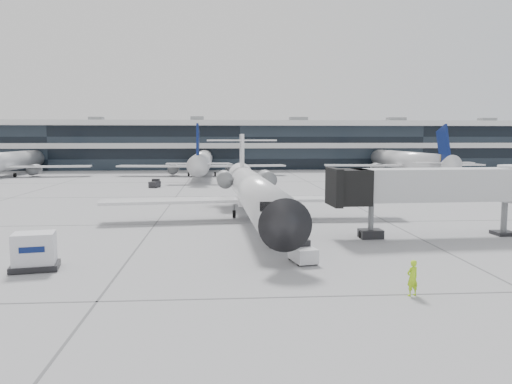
{
  "coord_description": "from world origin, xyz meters",
  "views": [
    {
      "loc": [
        -4.43,
        -42.04,
        7.29
      ],
      "look_at": [
        -1.38,
        0.84,
        2.6
      ],
      "focal_mm": 35.0,
      "sensor_mm": 36.0,
      "label": 1
    }
  ],
  "objects": [
    {
      "name": "cargo_uld",
      "position": [
        -14.74,
        -14.22,
        1.02
      ],
      "size": [
        2.8,
        2.29,
        2.04
      ],
      "rotation": [
        0.0,
        0.0,
        0.2
      ],
      "color": "black",
      "rests_on": "ground"
    },
    {
      "name": "ground",
      "position": [
        0.0,
        0.0,
        0.0
      ],
      "size": [
        220.0,
        220.0,
        0.0
      ],
      "primitive_type": "plane",
      "color": "gray",
      "rests_on": "ground"
    },
    {
      "name": "ramp_worker",
      "position": [
        4.37,
        -20.18,
        0.85
      ],
      "size": [
        0.72,
        0.6,
        1.7
      ],
      "primitive_type": "imported",
      "rotation": [
        0.0,
        0.0,
        3.51
      ],
      "color": "#AEED18",
      "rests_on": "ground"
    },
    {
      "name": "bg_jet_left",
      "position": [
        -45.0,
        55.0,
        0.0
      ],
      "size": [
        32.0,
        40.0,
        9.6
      ],
      "primitive_type": null,
      "color": "silver",
      "rests_on": "ground"
    },
    {
      "name": "terminal",
      "position": [
        0.0,
        82.0,
        5.0
      ],
      "size": [
        170.0,
        22.0,
        10.0
      ],
      "primitive_type": "cube",
      "color": "black",
      "rests_on": "ground"
    },
    {
      "name": "bg_jet_center",
      "position": [
        -8.0,
        55.0,
        0.0
      ],
      "size": [
        32.0,
        40.0,
        9.6
      ],
      "primitive_type": null,
      "color": "silver",
      "rests_on": "ground"
    },
    {
      "name": "baggage_tug",
      "position": [
        0.34,
        -13.58,
        0.57
      ],
      "size": [
        1.59,
        2.22,
        1.28
      ],
      "rotation": [
        0.0,
        0.0,
        0.21
      ],
      "color": "silver",
      "rests_on": "ground"
    },
    {
      "name": "regional_jet",
      "position": [
        -1.53,
        1.86,
        2.63
      ],
      "size": [
        26.78,
        33.36,
        7.71
      ],
      "rotation": [
        0.0,
        0.0,
        0.03
      ],
      "color": "silver",
      "rests_on": "ground"
    },
    {
      "name": "bg_jet_right",
      "position": [
        32.0,
        55.0,
        0.0
      ],
      "size": [
        32.0,
        40.0,
        9.6
      ],
      "primitive_type": null,
      "color": "silver",
      "rests_on": "ground"
    },
    {
      "name": "far_tug",
      "position": [
        -14.13,
        31.99,
        0.56
      ],
      "size": [
        1.65,
        2.2,
        1.24
      ],
      "rotation": [
        0.0,
        0.0,
        -0.28
      ],
      "color": "black",
      "rests_on": "ground"
    },
    {
      "name": "jet_bridge",
      "position": [
        12.34,
        -6.65,
        3.81
      ],
      "size": [
        16.25,
        3.86,
        5.22
      ],
      "rotation": [
        0.0,
        0.0,
        0.04
      ],
      "color": "#A5A8AA",
      "rests_on": "ground"
    },
    {
      "name": "traffic_cone",
      "position": [
        -6.79,
        13.95,
        0.26
      ],
      "size": [
        0.48,
        0.48,
        0.55
      ],
      "rotation": [
        0.0,
        0.0,
        -0.34
      ],
      "color": "orange",
      "rests_on": "ground"
    }
  ]
}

